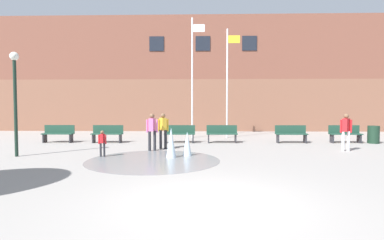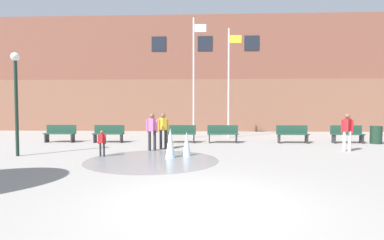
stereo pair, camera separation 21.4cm
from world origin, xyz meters
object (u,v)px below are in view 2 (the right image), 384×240
(flagpole_right, at_px, (229,80))
(lamp_post_left_lane, at_px, (16,89))
(child_with_pink_shirt, at_px, (102,141))
(trash_can, at_px, (376,135))
(flagpole_left, at_px, (194,74))
(park_bench_far_left, at_px, (60,133))
(park_bench_under_left_flagpole, at_px, (180,133))
(adult_watching, at_px, (163,128))
(park_bench_center, at_px, (223,134))
(park_bench_left_of_flagpoles, at_px, (109,133))
(park_bench_near_trashcan, at_px, (347,134))
(adult_in_red, at_px, (152,129))
(teen_by_trashcan, at_px, (347,129))
(park_bench_under_right_flagpole, at_px, (292,134))

(flagpole_right, relative_size, lamp_post_left_lane, 1.67)
(child_with_pink_shirt, xyz_separation_m, trash_can, (12.54, 4.48, -0.13))
(flagpole_left, height_order, flagpole_right, flagpole_left)
(park_bench_far_left, height_order, lamp_post_left_lane, lamp_post_left_lane)
(park_bench_under_left_flagpole, height_order, lamp_post_left_lane, lamp_post_left_lane)
(adult_watching, bearing_deg, park_bench_under_left_flagpole, 134.58)
(park_bench_center, distance_m, flagpole_right, 4.03)
(park_bench_left_of_flagpoles, xyz_separation_m, lamp_post_left_lane, (-2.07, -4.42, 2.07))
(park_bench_under_left_flagpole, distance_m, trash_can, 9.95)
(child_with_pink_shirt, bearing_deg, park_bench_far_left, 44.43)
(park_bench_near_trashcan, bearing_deg, park_bench_under_left_flagpole, -178.95)
(park_bench_far_left, relative_size, child_with_pink_shirt, 1.62)
(flagpole_left, relative_size, lamp_post_left_lane, 1.85)
(park_bench_far_left, bearing_deg, child_with_pink_shirt, -49.42)
(park_bench_under_left_flagpole, height_order, trash_can, park_bench_under_left_flagpole)
(adult_in_red, bearing_deg, park_bench_under_left_flagpole, -8.92)
(flagpole_right, xyz_separation_m, lamp_post_left_lane, (-8.58, -7.16, -0.95))
(teen_by_trashcan, bearing_deg, adult_in_red, 136.06)
(park_bench_far_left, height_order, park_bench_center, same)
(park_bench_far_left, xyz_separation_m, flagpole_right, (9.11, 2.72, 3.03))
(park_bench_center, bearing_deg, park_bench_under_left_flagpole, -178.62)
(park_bench_center, distance_m, park_bench_under_right_flagpole, 3.58)
(flagpole_right, bearing_deg, lamp_post_left_lane, -140.14)
(flagpole_right, bearing_deg, child_with_pink_shirt, -126.67)
(park_bench_under_left_flagpole, xyz_separation_m, park_bench_under_right_flagpole, (5.79, 0.07, 0.00))
(park_bench_far_left, relative_size, flagpole_left, 0.22)
(adult_watching, bearing_deg, park_bench_under_right_flagpole, 79.21)
(child_with_pink_shirt, height_order, flagpole_right, flagpole_right)
(adult_in_red, height_order, lamp_post_left_lane, lamp_post_left_lane)
(park_bench_under_right_flagpole, xyz_separation_m, lamp_post_left_lane, (-11.64, -4.58, 2.07))
(park_bench_far_left, relative_size, park_bench_under_left_flagpole, 1.00)
(adult_watching, height_order, child_with_pink_shirt, adult_watching)
(park_bench_left_of_flagpoles, relative_size, flagpole_left, 0.22)
(park_bench_under_left_flagpole, xyz_separation_m, park_bench_near_trashcan, (8.59, 0.16, 0.00))
(park_bench_far_left, height_order, park_bench_under_right_flagpole, same)
(lamp_post_left_lane, distance_m, trash_can, 16.56)
(teen_by_trashcan, xyz_separation_m, adult_in_red, (-8.20, -0.11, 0.00))
(park_bench_near_trashcan, bearing_deg, flagpole_right, 156.92)
(park_bench_far_left, distance_m, flagpole_left, 8.23)
(park_bench_near_trashcan, distance_m, trash_can, 1.37)
(teen_by_trashcan, xyz_separation_m, trash_can, (2.73, 2.76, -0.48))
(flagpole_right, height_order, trash_can, flagpole_right)
(flagpole_left, bearing_deg, park_bench_far_left, -158.71)
(trash_can, bearing_deg, park_bench_near_trashcan, 173.05)
(park_bench_under_right_flagpole, xyz_separation_m, adult_watching, (-6.37, -2.38, 0.45))
(park_bench_under_left_flagpole, bearing_deg, teen_by_trashcan, -21.01)
(park_bench_center, bearing_deg, teen_by_trashcan, -29.40)
(park_bench_left_of_flagpoles, relative_size, lamp_post_left_lane, 0.41)
(adult_watching, bearing_deg, teen_by_trashcan, 55.32)
(adult_in_red, bearing_deg, park_bench_center, -37.50)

